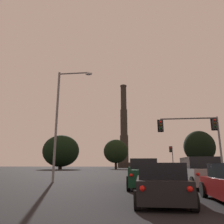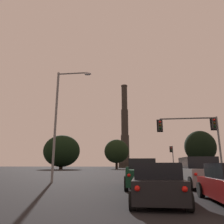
{
  "view_description": "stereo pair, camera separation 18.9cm",
  "coord_description": "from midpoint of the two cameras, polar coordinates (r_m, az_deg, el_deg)",
  "views": [
    {
      "loc": [
        -0.61,
        -0.82,
        1.34
      ],
      "look_at": [
        -4.68,
        33.77,
        9.9
      ],
      "focal_mm": 35.0,
      "sensor_mm": 36.0,
      "label": 1
    },
    {
      "loc": [
        -0.43,
        -0.8,
        1.34
      ],
      "look_at": [
        -4.68,
        33.77,
        9.9
      ],
      "focal_mm": 35.0,
      "sensor_mm": 36.0,
      "label": 2
    }
  ],
  "objects": [
    {
      "name": "treeline_center_right",
      "position": [
        86.02,
        -12.94,
        -9.87
      ],
      "size": [
        13.76,
        12.38,
        12.66
      ],
      "color": "black",
      "rests_on": "ground_plane"
    },
    {
      "name": "smokestack",
      "position": [
        129.79,
        3.43,
        -5.71
      ],
      "size": [
        7.75,
        7.75,
        49.9
      ],
      "color": "#2B2722",
      "rests_on": "ground_plane"
    },
    {
      "name": "treeline_center_left",
      "position": [
        87.79,
        1.26,
        -10.21
      ],
      "size": [
        9.69,
        8.72,
        11.48
      ],
      "color": "black",
      "rests_on": "ground_plane"
    },
    {
      "name": "treeline_left_mid",
      "position": [
        83.22,
        22.1,
        -8.43
      ],
      "size": [
        10.72,
        9.65,
        13.31
      ],
      "color": "black",
      "rests_on": "ground_plane"
    },
    {
      "name": "traffic_light_overhead_right",
      "position": [
        22.34,
        21.57,
        -4.68
      ],
      "size": [
        5.81,
        0.5,
        5.88
      ],
      "color": "slate",
      "rests_on": "ground_plane"
    },
    {
      "name": "hatchback_center_lane_second",
      "position": [
        8.81,
        12.16,
        -17.93
      ],
      "size": [
        1.94,
        4.12,
        1.44
      ],
      "rotation": [
        0.0,
        0.0,
        -0.01
      ],
      "color": "black",
      "rests_on": "ground_plane"
    },
    {
      "name": "street_lamp",
      "position": [
        19.71,
        -12.93,
        -0.21
      ],
      "size": [
        3.19,
        0.36,
        9.7
      ],
      "color": "slate",
      "rests_on": "ground_plane"
    },
    {
      "name": "traffic_light_far_right",
      "position": [
        47.16,
        15.57,
        -10.72
      ],
      "size": [
        0.78,
        0.5,
        5.28
      ],
      "color": "slate",
      "rests_on": "ground_plane"
    },
    {
      "name": "pickup_truck_center_lane_front",
      "position": [
        14.91,
        8.39,
        -15.73
      ],
      "size": [
        2.3,
        5.55,
        1.82
      ],
      "rotation": [
        0.0,
        0.0,
        0.02
      ],
      "color": "#0F3823",
      "rests_on": "ground_plane"
    },
    {
      "name": "suv_right_lane_front",
      "position": [
        15.4,
        21.94,
        -14.5
      ],
      "size": [
        2.18,
        4.93,
        1.86
      ],
      "rotation": [
        0.0,
        0.0,
        0.02
      ],
      "color": "gray",
      "rests_on": "ground_plane"
    }
  ]
}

